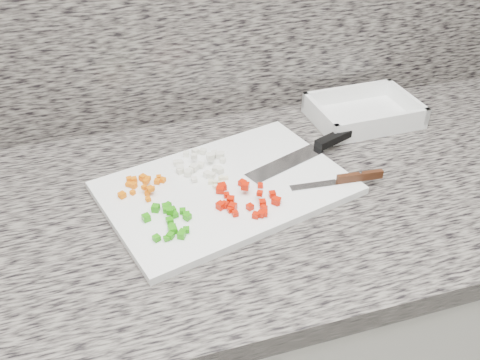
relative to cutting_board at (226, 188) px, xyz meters
name	(u,v)px	position (x,y,z in m)	size (l,w,h in m)	color
cabinet	(227,357)	(-0.01, -0.01, -0.48)	(3.92, 0.62, 0.86)	silver
countertop	(224,205)	(-0.01, -0.01, -0.03)	(3.96, 0.64, 0.04)	slate
cutting_board	(226,188)	(0.00, 0.00, 0.00)	(0.43, 0.29, 0.01)	white
carrot_pile	(142,184)	(-0.15, 0.04, 0.01)	(0.09, 0.08, 0.02)	orange
onion_pile	(201,163)	(-0.03, 0.07, 0.01)	(0.10, 0.10, 0.02)	white
green_pepper_pile	(170,220)	(-0.12, -0.08, 0.01)	(0.08, 0.10, 0.02)	#25900D
red_pepper_pile	(245,199)	(0.02, -0.06, 0.01)	(0.11, 0.11, 0.02)	red
garlic_pile	(219,182)	(-0.01, 0.01, 0.01)	(0.04, 0.03, 0.01)	#FAF2C1
chef_knife	(320,146)	(0.22, 0.06, 0.01)	(0.28, 0.13, 0.02)	silver
paring_knife	(348,179)	(0.22, -0.06, 0.01)	(0.18, 0.03, 0.02)	silver
tray	(363,113)	(0.37, 0.17, 0.01)	(0.23, 0.17, 0.05)	white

